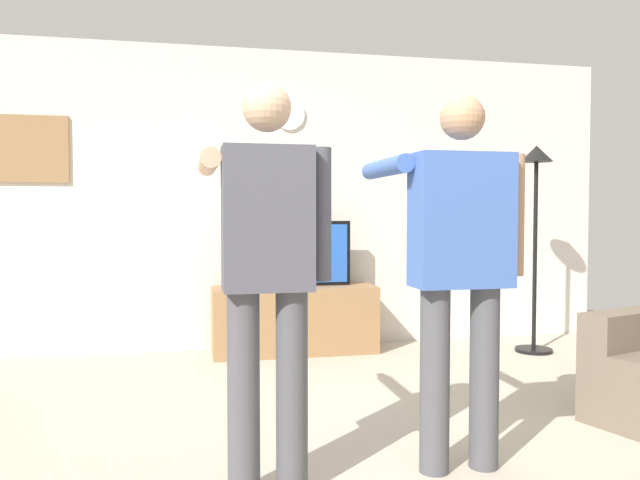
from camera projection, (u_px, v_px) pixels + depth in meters
ground_plane at (368, 478)px, 2.86m from camera, size 8.40×8.40×0.00m
back_wall at (277, 199)px, 5.68m from camera, size 6.40×0.10×2.70m
tv_stand at (295, 320)px, 5.41m from camera, size 1.43×0.47×0.58m
television at (294, 254)px, 5.43m from camera, size 1.01×0.07×0.57m
wall_clock at (289, 114)px, 5.61m from camera, size 0.29×0.03×0.29m
framed_picture at (26, 149)px, 5.17m from camera, size 0.68×0.04×0.56m
floor_lamp at (536, 205)px, 5.40m from camera, size 0.32×0.32×1.81m
person_standing_nearer_lamp at (267, 264)px, 2.67m from camera, size 0.56×0.78×1.78m
person_standing_nearer_couch at (459, 256)px, 2.92m from camera, size 0.64×0.78×1.77m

